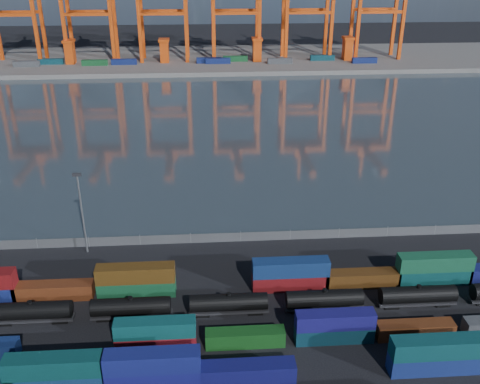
{
  "coord_description": "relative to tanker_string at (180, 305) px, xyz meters",
  "views": [
    {
      "loc": [
        -6.53,
        -65.01,
        54.26
      ],
      "look_at": [
        0.0,
        30.0,
        10.0
      ],
      "focal_mm": 40.0,
      "sensor_mm": 36.0,
      "label": 1
    }
  ],
  "objects": [
    {
      "name": "yard_light_mast",
      "position": [
        -18.72,
        21.0,
        7.31
      ],
      "size": [
        1.6,
        0.4,
        16.6
      ],
      "color": "slate",
      "rests_on": "ground"
    },
    {
      "name": "ground",
      "position": [
        11.28,
        -5.0,
        -1.99
      ],
      "size": [
        700.0,
        700.0,
        0.0
      ],
      "primitive_type": "plane",
      "color": "black",
      "rests_on": "ground"
    },
    {
      "name": "far_quay",
      "position": [
        11.28,
        205.0,
        -0.99
      ],
      "size": [
        700.0,
        70.0,
        2.0
      ],
      "primitive_type": "cube",
      "color": "#514F4C",
      "rests_on": "ground"
    },
    {
      "name": "container_row_mid",
      "position": [
        23.96,
        -7.5,
        -0.28
      ],
      "size": [
        140.25,
        2.4,
        5.11
      ],
      "color": "#3B3C3F",
      "rests_on": "ground"
    },
    {
      "name": "waterfront_fence",
      "position": [
        11.28,
        23.0,
        -0.99
      ],
      "size": [
        160.12,
        0.12,
        2.2
      ],
      "color": "#595B5E",
      "rests_on": "ground"
    },
    {
      "name": "quay_containers",
      "position": [
        0.28,
        190.47,
        1.31
      ],
      "size": [
        172.58,
        10.99,
        2.6
      ],
      "color": "navy",
      "rests_on": "far_quay"
    },
    {
      "name": "container_row_south",
      "position": [
        3.83,
        -14.66,
        0.21
      ],
      "size": [
        141.68,
        2.63,
        5.6
      ],
      "color": "#44464A",
      "rests_on": "ground"
    },
    {
      "name": "harbor_water",
      "position": [
        11.28,
        100.0,
        -1.98
      ],
      "size": [
        700.0,
        700.0,
        0.0
      ],
      "primitive_type": "plane",
      "color": "#2B373E",
      "rests_on": "ground"
    },
    {
      "name": "straddle_carriers",
      "position": [
        8.78,
        195.0,
        5.83
      ],
      "size": [
        140.0,
        7.0,
        11.1
      ],
      "color": "#DC470F",
      "rests_on": "far_quay"
    },
    {
      "name": "container_row_north",
      "position": [
        15.28,
        6.27,
        0.25
      ],
      "size": [
        142.01,
        2.67,
        5.69
      ],
      "color": "navy",
      "rests_on": "ground"
    },
    {
      "name": "tanker_string",
      "position": [
        0.0,
        0.0,
        0.0
      ],
      "size": [
        121.4,
        2.77,
        3.97
      ],
      "color": "black",
      "rests_on": "ground"
    }
  ]
}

